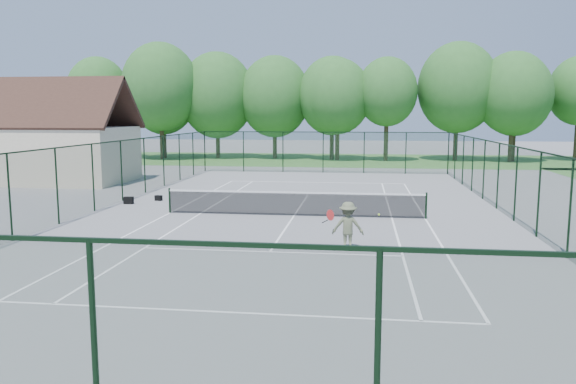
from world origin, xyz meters
name	(u,v)px	position (x,y,z in m)	size (l,w,h in m)	color
ground	(294,216)	(0.00, 0.00, 0.00)	(140.00, 140.00, 0.00)	gray
grass_far	(332,160)	(0.00, 30.00, 0.01)	(80.00, 16.00, 0.01)	#478037
court_lines	(294,216)	(0.00, 0.00, 0.00)	(11.05, 23.85, 0.01)	white
tennis_net	(294,202)	(0.00, 0.00, 0.58)	(11.08, 0.08, 1.10)	black
fence_enclosure	(294,179)	(0.00, 0.00, 1.56)	(18.05, 36.05, 3.02)	#193E22
utility_building	(62,133)	(-16.00, 10.00, 3.12)	(8.60, 6.27, 6.63)	beige
tree_line_far	(332,96)	(0.00, 30.00, 5.99)	(39.40, 6.40, 9.70)	#403221
sports_bag_a	(129,200)	(-8.31, 2.13, 0.17)	(0.43, 0.26, 0.35)	black
sports_bag_b	(159,198)	(-7.24, 3.30, 0.13)	(0.34, 0.21, 0.27)	black
tennis_player	(348,226)	(2.42, -5.84, 0.78)	(1.88, 0.94, 1.56)	#5C6347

